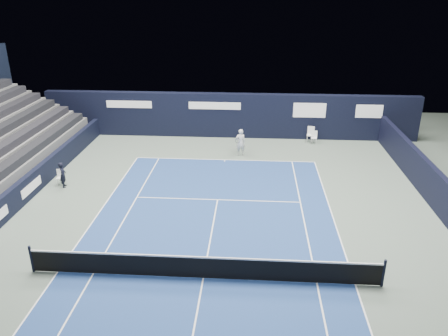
% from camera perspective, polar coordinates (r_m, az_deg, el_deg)
% --- Properties ---
extents(ground, '(48.00, 48.00, 0.00)m').
position_cam_1_polar(ground, '(18.12, -2.00, -10.44)').
color(ground, '#526158').
rests_on(ground, ground).
extents(court_surface, '(10.97, 23.77, 0.01)m').
position_cam_1_polar(court_surface, '(16.49, -2.73, -14.20)').
color(court_surface, navy).
rests_on(court_surface, ground).
extents(enclosure_wall_right, '(0.30, 22.00, 1.80)m').
position_cam_1_polar(enclosure_wall_right, '(22.88, 26.30, -3.00)').
color(enclosure_wall_right, black).
rests_on(enclosure_wall_right, ground).
extents(folding_chair_back_a, '(0.45, 0.44, 0.88)m').
position_cam_1_polar(folding_chair_back_a, '(30.29, 11.68, 4.08)').
color(folding_chair_back_a, white).
rests_on(folding_chair_back_a, ground).
extents(folding_chair_back_b, '(0.55, 0.54, 1.07)m').
position_cam_1_polar(folding_chair_back_b, '(30.57, 11.25, 4.49)').
color(folding_chair_back_b, white).
rests_on(folding_chair_back_b, ground).
extents(line_judge_chair, '(0.41, 0.40, 0.84)m').
position_cam_1_polar(line_judge_chair, '(25.06, -20.60, -0.97)').
color(line_judge_chair, white).
rests_on(line_judge_chair, ground).
extents(line_judge, '(0.46, 0.58, 1.38)m').
position_cam_1_polar(line_judge, '(24.58, -20.30, -0.83)').
color(line_judge, black).
rests_on(line_judge, ground).
extents(court_markings, '(11.03, 23.83, 0.00)m').
position_cam_1_polar(court_markings, '(16.48, -2.73, -14.18)').
color(court_markings, white).
rests_on(court_markings, court_surface).
extents(tennis_net, '(12.90, 0.10, 1.10)m').
position_cam_1_polar(tennis_net, '(16.19, -2.76, -12.77)').
color(tennis_net, black).
rests_on(tennis_net, ground).
extents(back_sponsor_wall, '(26.00, 0.63, 3.10)m').
position_cam_1_polar(back_sponsor_wall, '(30.80, 0.70, 6.90)').
color(back_sponsor_wall, black).
rests_on(back_sponsor_wall, ground).
extents(side_barrier_left, '(0.33, 22.00, 1.20)m').
position_cam_1_polar(side_barrier_left, '(23.97, -24.22, -2.29)').
color(side_barrier_left, black).
rests_on(side_barrier_left, ground).
extents(tennis_player, '(0.71, 0.89, 1.72)m').
position_cam_1_polar(tennis_player, '(27.44, 2.16, 3.38)').
color(tennis_player, silver).
rests_on(tennis_player, ground).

